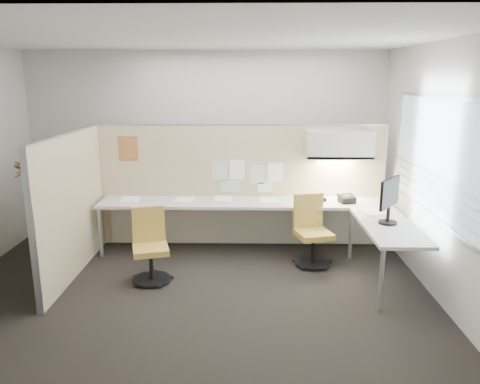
{
  "coord_description": "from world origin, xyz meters",
  "views": [
    {
      "loc": [
        0.66,
        -4.99,
        2.4
      ],
      "look_at": [
        0.56,
        0.8,
        0.98
      ],
      "focal_mm": 35.0,
      "sensor_mm": 36.0,
      "label": 1
    }
  ],
  "objects_px": {
    "monitor": "(389,198)",
    "desk": "(268,213)",
    "chair_left": "(150,248)",
    "phone": "(346,199)",
    "chair_right": "(312,233)"
  },
  "relations": [
    {
      "from": "monitor",
      "to": "desk",
      "type": "bearing_deg",
      "value": 95.52
    },
    {
      "from": "desk",
      "to": "chair_left",
      "type": "height_order",
      "value": "chair_left"
    },
    {
      "from": "chair_left",
      "to": "phone",
      "type": "distance_m",
      "value": 2.72
    },
    {
      "from": "desk",
      "to": "monitor",
      "type": "relative_size",
      "value": 7.4
    },
    {
      "from": "phone",
      "to": "chair_right",
      "type": "bearing_deg",
      "value": -157.04
    },
    {
      "from": "desk",
      "to": "chair_right",
      "type": "relative_size",
      "value": 4.4
    },
    {
      "from": "phone",
      "to": "monitor",
      "type": "bearing_deg",
      "value": -86.59
    },
    {
      "from": "chair_right",
      "to": "phone",
      "type": "bearing_deg",
      "value": 21.07
    },
    {
      "from": "chair_left",
      "to": "monitor",
      "type": "relative_size",
      "value": 1.62
    },
    {
      "from": "desk",
      "to": "phone",
      "type": "xyz_separation_m",
      "value": [
        1.08,
        0.1,
        0.18
      ]
    },
    {
      "from": "desk",
      "to": "chair_right",
      "type": "bearing_deg",
      "value": -26.82
    },
    {
      "from": "desk",
      "to": "chair_right",
      "type": "height_order",
      "value": "chair_right"
    },
    {
      "from": "chair_right",
      "to": "monitor",
      "type": "relative_size",
      "value": 1.68
    },
    {
      "from": "desk",
      "to": "chair_left",
      "type": "distance_m",
      "value": 1.68
    },
    {
      "from": "monitor",
      "to": "phone",
      "type": "distance_m",
      "value": 1.02
    }
  ]
}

